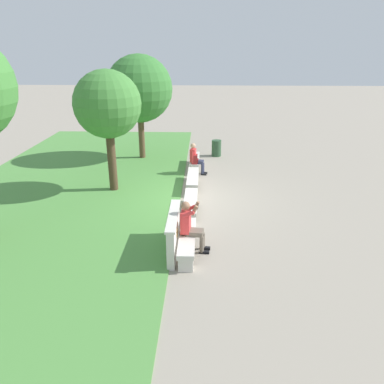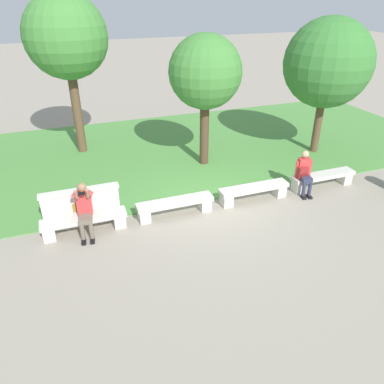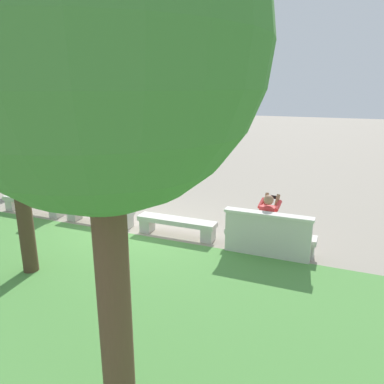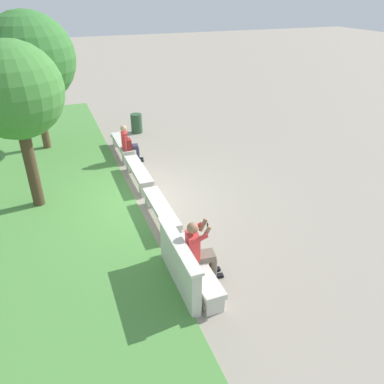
# 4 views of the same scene
# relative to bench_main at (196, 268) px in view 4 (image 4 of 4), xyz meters

# --- Properties ---
(ground_plane) EXTENTS (80.00, 80.00, 0.00)m
(ground_plane) POSITION_rel_bench_main_xyz_m (3.46, 0.00, -0.30)
(ground_plane) COLOR gray
(bench_main) EXTENTS (2.03, 0.40, 0.45)m
(bench_main) POSITION_rel_bench_main_xyz_m (0.00, 0.00, 0.00)
(bench_main) COLOR beige
(bench_main) RESTS_ON ground
(bench_near) EXTENTS (2.03, 0.40, 0.45)m
(bench_near) POSITION_rel_bench_main_xyz_m (2.31, 0.00, 0.00)
(bench_near) COLOR beige
(bench_near) RESTS_ON ground
(bench_mid) EXTENTS (2.03, 0.40, 0.45)m
(bench_mid) POSITION_rel_bench_main_xyz_m (4.61, 0.00, 0.00)
(bench_mid) COLOR beige
(bench_mid) RESTS_ON ground
(bench_far) EXTENTS (2.03, 0.40, 0.45)m
(bench_far) POSITION_rel_bench_main_xyz_m (6.92, 0.00, 0.00)
(bench_far) COLOR beige
(bench_far) RESTS_ON ground
(backrest_wall_with_plaque) EXTENTS (1.90, 0.24, 1.01)m
(backrest_wall_with_plaque) POSITION_rel_bench_main_xyz_m (-0.00, 0.34, 0.21)
(backrest_wall_with_plaque) COLOR beige
(backrest_wall_with_plaque) RESTS_ON ground
(person_photographer) EXTENTS (0.50, 0.75, 1.32)m
(person_photographer) POSITION_rel_bench_main_xyz_m (0.05, -0.08, 0.43)
(person_photographer) COLOR black
(person_photographer) RESTS_ON ground
(person_distant) EXTENTS (0.48, 0.71, 1.26)m
(person_distant) POSITION_rel_bench_main_xyz_m (6.17, -0.06, 0.37)
(person_distant) COLOR black
(person_distant) RESTS_ON ground
(backpack) EXTENTS (0.28, 0.24, 0.43)m
(backpack) POSITION_rel_bench_main_xyz_m (6.11, -0.05, 0.32)
(backpack) COLOR maroon
(backpack) RESTS_ON bench_far
(tree_behind_wall) EXTENTS (2.26, 2.26, 4.17)m
(tree_behind_wall) POSITION_rel_bench_main_xyz_m (4.23, 2.82, 2.71)
(tree_behind_wall) COLOR #4C3826
(tree_behind_wall) RESTS_ON ground
(tree_far_back) EXTENTS (2.90, 2.90, 4.56)m
(tree_far_back) POSITION_rel_bench_main_xyz_m (8.41, 2.45, 2.80)
(tree_far_back) COLOR brown
(tree_far_back) RESTS_ON ground
(trash_bin) EXTENTS (0.44, 0.44, 0.75)m
(trash_bin) POSITION_rel_bench_main_xyz_m (8.87, -0.98, 0.07)
(trash_bin) COLOR #2D5133
(trash_bin) RESTS_ON ground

